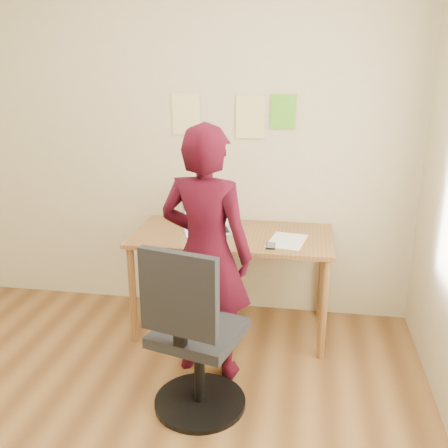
% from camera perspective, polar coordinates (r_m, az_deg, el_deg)
% --- Properties ---
extents(room, '(3.58, 3.58, 2.78)m').
position_cam_1_polar(room, '(2.19, -16.12, 3.13)').
color(room, brown).
rests_on(room, ground).
extents(desk, '(1.40, 0.70, 0.74)m').
position_cam_1_polar(desk, '(3.55, 0.93, -2.48)').
color(desk, brown).
rests_on(desk, ground).
extents(laptop, '(0.44, 0.41, 0.25)m').
position_cam_1_polar(laptop, '(3.59, -1.85, 0.10)').
color(laptop, '#AFAFB6').
rests_on(laptop, desk).
extents(paper_sheet, '(0.28, 0.36, 0.00)m').
position_cam_1_polar(paper_sheet, '(3.41, 7.23, -1.90)').
color(paper_sheet, white).
rests_on(paper_sheet, desk).
extents(phone, '(0.06, 0.12, 0.01)m').
position_cam_1_polar(phone, '(3.29, 5.36, -2.50)').
color(phone, black).
rests_on(phone, desk).
extents(wall_note_left, '(0.21, 0.00, 0.30)m').
position_cam_1_polar(wall_note_left, '(3.78, -4.35, 12.43)').
color(wall_note_left, '#EDD98E').
rests_on(wall_note_left, room).
extents(wall_note_mid, '(0.21, 0.00, 0.30)m').
position_cam_1_polar(wall_note_mid, '(3.69, 3.03, 12.07)').
color(wall_note_mid, '#EDD98E').
rests_on(wall_note_mid, room).
extents(wall_note_right, '(0.18, 0.00, 0.24)m').
position_cam_1_polar(wall_note_right, '(3.67, 6.79, 12.61)').
color(wall_note_right, '#5EBC2A').
rests_on(wall_note_right, room).
extents(office_chair, '(0.55, 0.56, 1.02)m').
position_cam_1_polar(office_chair, '(2.79, -3.50, -13.48)').
color(office_chair, black).
rests_on(office_chair, ground).
extents(person, '(0.64, 0.48, 1.58)m').
position_cam_1_polar(person, '(3.00, -2.05, -3.51)').
color(person, '#3A0714').
rests_on(person, ground).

